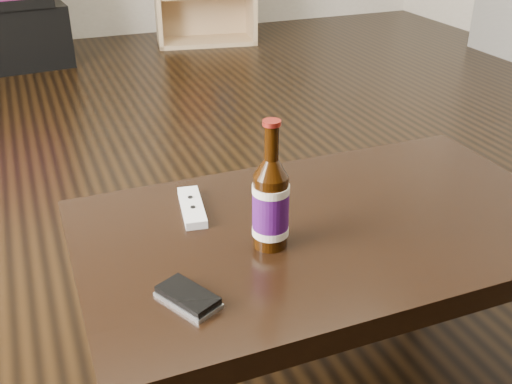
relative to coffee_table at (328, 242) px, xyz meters
name	(u,v)px	position (x,y,z in m)	size (l,w,h in m)	color
floor	(278,248)	(0.11, 0.49, -0.34)	(5.00, 6.00, 0.01)	black
coffee_table	(328,242)	(0.00, 0.00, 0.00)	(1.04, 0.61, 0.39)	black
beer_bottle	(271,204)	(-0.15, -0.03, 0.14)	(0.08, 0.08, 0.26)	black
phone	(188,297)	(-0.35, -0.15, 0.06)	(0.10, 0.13, 0.02)	#ABABAE
remote	(192,207)	(-0.25, 0.15, 0.06)	(0.07, 0.17, 0.02)	silver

